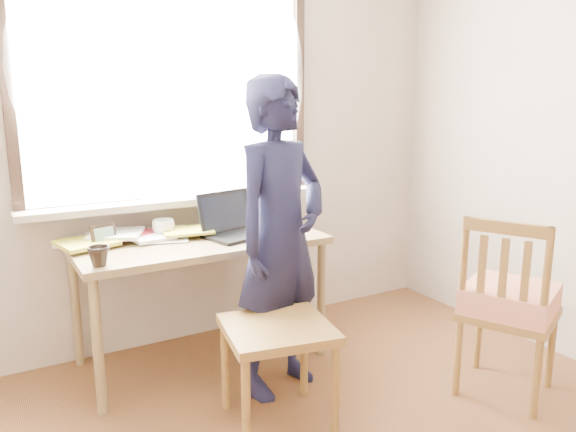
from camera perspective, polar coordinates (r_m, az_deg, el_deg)
room_shell at (r=2.00m, az=10.20°, el=14.12°), size 3.52×4.02×2.61m
desk at (r=3.29m, az=-9.02°, el=-3.59°), size 1.40×0.70×0.75m
laptop at (r=3.31m, az=-5.56°, el=-0.96°), size 0.43×0.38×0.25m
mug_white at (r=3.35m, az=-12.54°, el=-1.20°), size 0.14×0.14×0.10m
mug_dark at (r=2.86m, az=-18.66°, el=-3.89°), size 0.15×0.15×0.10m
mouse at (r=3.39m, az=-0.49°, el=-1.31°), size 0.09×0.06×0.04m
desk_clutter at (r=3.32m, az=-16.41°, el=-1.91°), size 0.74×0.47×0.06m
book_a at (r=3.33m, az=-16.37°, el=-2.17°), size 0.28×0.31×0.02m
book_b at (r=3.64m, az=-4.45°, el=-0.51°), size 0.31×0.32×0.02m
picture_frame at (r=3.22m, az=-18.22°, el=-1.99°), size 0.14×0.05×0.11m
work_chair at (r=2.72m, az=-1.05°, el=-12.52°), size 0.57×0.55×0.50m
side_chair at (r=3.16m, az=21.53°, el=-8.14°), size 0.58×0.59×0.97m
person at (r=2.92m, az=-0.81°, el=-2.25°), size 0.70×0.57×1.67m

